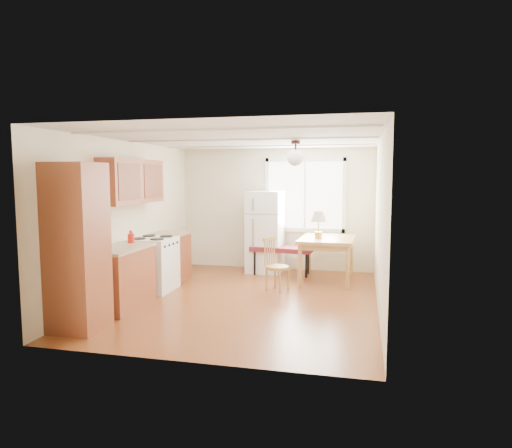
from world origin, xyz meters
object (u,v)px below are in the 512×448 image
(chair, at_px, (273,261))
(bench, at_px, (282,250))
(dining_table, at_px, (327,243))
(refrigerator, at_px, (265,232))

(chair, bearing_deg, bench, 115.70)
(dining_table, distance_m, chair, 1.26)
(refrigerator, height_order, dining_table, refrigerator)
(bench, relative_size, chair, 1.39)
(refrigerator, bearing_deg, dining_table, -19.28)
(bench, height_order, chair, chair)
(bench, xyz_separation_m, dining_table, (0.91, -0.33, 0.21))
(refrigerator, distance_m, dining_table, 1.39)
(bench, xyz_separation_m, chair, (0.08, -1.25, 0.01))
(refrigerator, bearing_deg, bench, -24.79)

